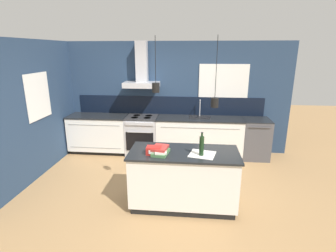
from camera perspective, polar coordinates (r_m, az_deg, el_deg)
The scene contains 12 objects.
ground_plane at distance 4.82m, azimuth -2.02°, elevation -13.66°, with size 16.00×16.00×0.00m, color #A87F51.
wall_back at distance 6.26m, azimuth 0.03°, elevation 6.60°, with size 5.60×2.51×2.60m.
wall_left at distance 5.80m, azimuth -25.73°, elevation 3.70°, with size 0.08×3.80×2.60m.
counter_run_left at distance 6.55m, azimuth -14.71°, elevation -1.57°, with size 1.40×0.64×0.91m.
counter_run_sink at distance 6.15m, azimuth 6.78°, elevation -2.28°, with size 1.97×0.64×1.31m.
oven_range at distance 6.26m, azimuth -5.61°, elevation -1.97°, with size 0.73×0.66×0.91m.
dishwasher at distance 6.31m, azimuth 18.45°, elevation -2.61°, with size 0.59×0.65×0.91m.
kitchen_island at distance 4.21m, azimuth 3.39°, elevation -11.32°, with size 1.68×0.77×0.91m.
bottle_on_island at distance 3.85m, azimuth 7.33°, elevation -4.26°, with size 0.07×0.07×0.36m.
book_stack at distance 3.93m, azimuth -1.64°, elevation -5.32°, with size 0.27×0.37×0.11m.
red_supply_box at distance 3.91m, azimuth -3.10°, elevation -5.31°, with size 0.22×0.16×0.12m.
paper_pile at distance 3.95m, azimuth 7.47°, elevation -6.12°, with size 0.44×0.42×0.01m.
Camera 1 is at (0.58, -4.14, 2.41)m, focal length 28.00 mm.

